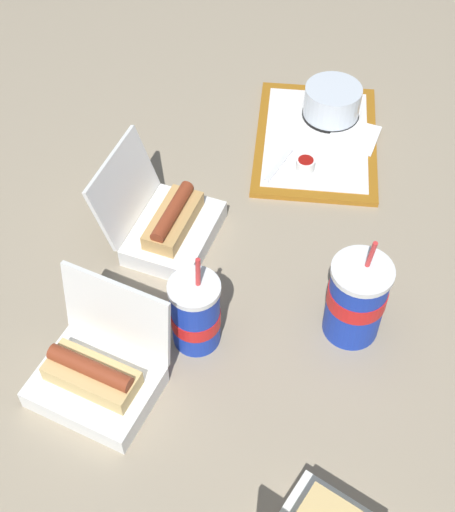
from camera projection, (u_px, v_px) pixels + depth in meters
The scene contains 10 objects.
ground_plane at pixel (228, 271), 1.33m from camera, with size 3.20×3.20×0.00m, color gray.
food_tray at pixel (316, 140), 1.55m from camera, with size 0.40×0.30×0.01m.
cake_container at pixel (332, 103), 1.57m from camera, with size 0.13×0.13×0.07m.
ketchup_cup at pixel (305, 164), 1.48m from camera, with size 0.04×0.04×0.02m.
napkin_stack at pixel (354, 136), 1.55m from camera, with size 0.10×0.10×0.00m, color white.
plastic_fork at pixel (278, 165), 1.49m from camera, with size 0.11×0.01×0.01m, color white.
clamshell_hotdog_center at pixel (97, 375), 1.14m from camera, with size 0.21×0.22×0.18m.
clamshell_hotdog_right at pixel (168, 224), 1.35m from camera, with size 0.22×0.22×0.18m.
soda_cup_front at pixel (196, 313), 1.18m from camera, with size 0.09×0.09×0.21m.
soda_cup_center at pixel (356, 299), 1.18m from camera, with size 0.10×0.10×0.22m.
Camera 1 is at (-0.80, -0.19, 1.04)m, focal length 50.00 mm.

